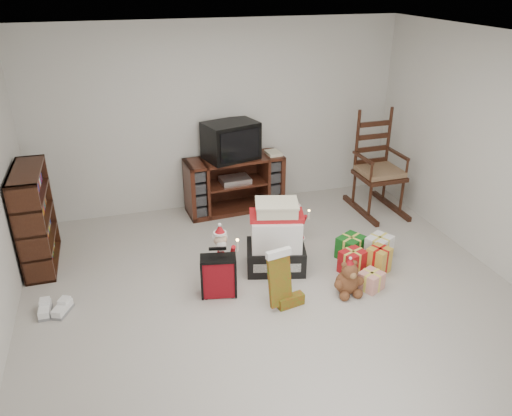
% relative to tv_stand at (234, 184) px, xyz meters
% --- Properties ---
extents(room, '(5.01, 5.01, 2.51)m').
position_rel_tv_stand_xyz_m(room, '(-0.13, -2.23, 0.87)').
color(room, '#A59F97').
rests_on(room, ground).
extents(tv_stand, '(1.35, 0.57, 0.75)m').
position_rel_tv_stand_xyz_m(tv_stand, '(0.00, 0.00, 0.00)').
color(tv_stand, '#3F1E12').
rests_on(tv_stand, floor).
extents(bookshelf, '(0.31, 0.93, 1.14)m').
position_rel_tv_stand_xyz_m(bookshelf, '(-2.45, -0.75, 0.17)').
color(bookshelf, '#371C0F').
rests_on(bookshelf, floor).
extents(rocking_chair, '(0.60, 0.96, 1.43)m').
position_rel_tv_stand_xyz_m(rocking_chair, '(1.87, -0.52, 0.11)').
color(rocking_chair, '#371C0F').
rests_on(rocking_chair, floor).
extents(gift_pile, '(0.73, 0.61, 0.80)m').
position_rel_tv_stand_xyz_m(gift_pile, '(0.06, -1.62, -0.03)').
color(gift_pile, black).
rests_on(gift_pile, floor).
extents(red_suitcase, '(0.37, 0.24, 0.52)m').
position_rel_tv_stand_xyz_m(red_suitcase, '(-0.66, -1.93, -0.15)').
color(red_suitcase, maroon).
rests_on(red_suitcase, floor).
extents(stocking, '(0.32, 0.18, 0.64)m').
position_rel_tv_stand_xyz_m(stocking, '(-0.14, -2.30, -0.06)').
color(stocking, '#0E7F1A').
rests_on(stocking, floor).
extents(teddy_bear, '(0.25, 0.22, 0.38)m').
position_rel_tv_stand_xyz_m(teddy_bear, '(0.61, -2.29, -0.21)').
color(teddy_bear, brown).
rests_on(teddy_bear, floor).
extents(santa_figurine, '(0.27, 0.26, 0.55)m').
position_rel_tv_stand_xyz_m(santa_figurine, '(0.49, -1.08, -0.17)').
color(santa_figurine, '#A41119').
rests_on(santa_figurine, floor).
extents(mrs_claus_figurine, '(0.32, 0.30, 0.65)m').
position_rel_tv_stand_xyz_m(mrs_claus_figurine, '(-0.57, -1.64, -0.13)').
color(mrs_claus_figurine, '#A41119').
rests_on(mrs_claus_figurine, floor).
extents(sneaker_pair, '(0.33, 0.28, 0.09)m').
position_rel_tv_stand_xyz_m(sneaker_pair, '(-2.28, -1.78, -0.33)').
color(sneaker_pair, white).
rests_on(sneaker_pair, floor).
extents(gift_cluster, '(0.76, 0.86, 0.26)m').
position_rel_tv_stand_xyz_m(gift_cluster, '(0.99, -1.92, -0.25)').
color(gift_cluster, '#AC1318').
rests_on(gift_cluster, floor).
extents(crt_television, '(0.77, 0.65, 0.49)m').
position_rel_tv_stand_xyz_m(crt_television, '(-0.04, -0.00, 0.62)').
color(crt_television, black).
rests_on(crt_television, tv_stand).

